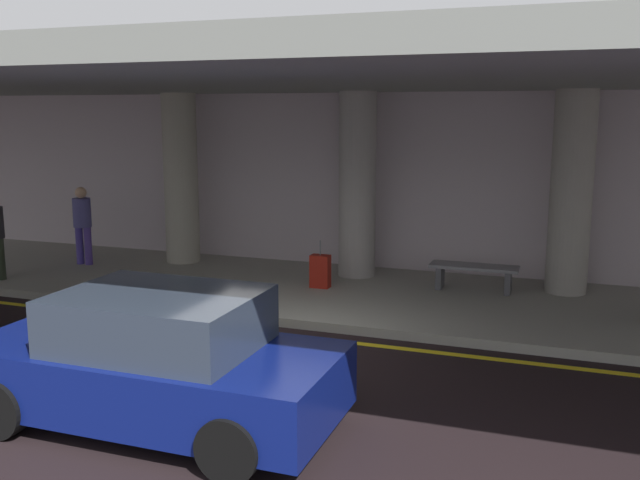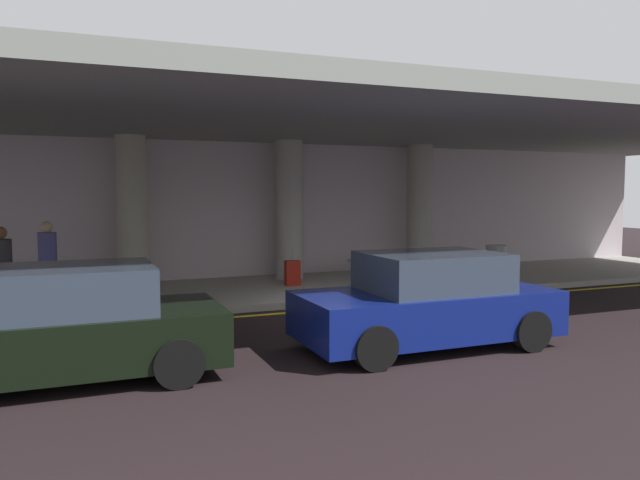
# 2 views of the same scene
# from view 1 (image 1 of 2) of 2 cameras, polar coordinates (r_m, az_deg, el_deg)

# --- Properties ---
(ground_plane) EXTENTS (60.00, 60.00, 0.00)m
(ground_plane) POSITION_cam_1_polar(r_m,az_deg,el_deg) (10.48, -4.08, -8.69)
(ground_plane) COLOR black
(sidewalk) EXTENTS (26.00, 4.20, 0.15)m
(sidewalk) POSITION_cam_1_polar(r_m,az_deg,el_deg) (13.23, 1.39, -4.29)
(sidewalk) COLOR #98978C
(sidewalk) RESTS_ON ground
(lane_stripe_yellow) EXTENTS (26.00, 0.14, 0.01)m
(lane_stripe_yellow) POSITION_cam_1_polar(r_m,az_deg,el_deg) (11.04, -2.72, -7.66)
(lane_stripe_yellow) COLOR yellow
(lane_stripe_yellow) RESTS_ON ground
(support_column_left_mid) EXTENTS (0.74, 0.74, 3.65)m
(support_column_left_mid) POSITION_cam_1_polar(r_m,az_deg,el_deg) (15.69, -11.14, 4.86)
(support_column_left_mid) COLOR #9E9989
(support_column_left_mid) RESTS_ON sidewalk
(support_column_center) EXTENTS (0.74, 0.74, 3.65)m
(support_column_center) POSITION_cam_1_polar(r_m,az_deg,el_deg) (14.06, 3.03, 4.43)
(support_column_center) COLOR gray
(support_column_center) RESTS_ON sidewalk
(support_column_right_mid) EXTENTS (0.74, 0.74, 3.65)m
(support_column_right_mid) POSITION_cam_1_polar(r_m,az_deg,el_deg) (13.46, 19.58, 3.60)
(support_column_right_mid) COLOR gray
(support_column_right_mid) RESTS_ON sidewalk
(ceiling_overhang) EXTENTS (28.00, 13.20, 0.30)m
(ceiling_overhang) POSITION_cam_1_polar(r_m,az_deg,el_deg) (12.35, 0.71, 12.82)
(ceiling_overhang) COLOR gray
(ceiling_overhang) RESTS_ON support_column_far_left
(terminal_back_wall) EXTENTS (26.00, 0.30, 3.80)m
(terminal_back_wall) POSITION_cam_1_polar(r_m,az_deg,el_deg) (15.03, 4.15, 4.51)
(terminal_back_wall) COLOR #BCAEB4
(terminal_back_wall) RESTS_ON ground
(car_navy) EXTENTS (4.10, 1.92, 1.50)m
(car_navy) POSITION_cam_1_polar(r_m,az_deg,el_deg) (8.04, -13.11, -9.54)
(car_navy) COLOR navy
(car_navy) RESTS_ON ground
(person_waiting_for_ride) EXTENTS (0.38, 0.38, 1.68)m
(person_waiting_for_ride) POSITION_cam_1_polar(r_m,az_deg,el_deg) (16.02, -18.59, 1.52)
(person_waiting_for_ride) COLOR #443792
(person_waiting_for_ride) RESTS_ON sidewalk
(suitcase_upright_primary) EXTENTS (0.36, 0.22, 0.90)m
(suitcase_upright_primary) POSITION_cam_1_polar(r_m,az_deg,el_deg) (13.27, 0.02, -2.53)
(suitcase_upright_primary) COLOR maroon
(suitcase_upright_primary) RESTS_ON sidewalk
(bench_metal) EXTENTS (1.60, 0.50, 0.48)m
(bench_metal) POSITION_cam_1_polar(r_m,az_deg,el_deg) (13.33, 12.29, -2.54)
(bench_metal) COLOR slate
(bench_metal) RESTS_ON sidewalk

